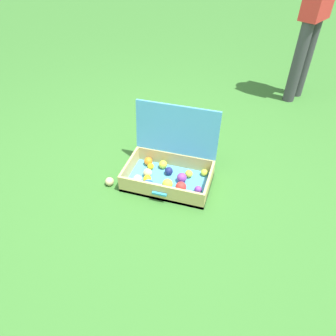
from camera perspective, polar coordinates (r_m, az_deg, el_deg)
ground_plane at (r=2.53m, az=-1.05°, el=-1.98°), size 16.00×16.00×0.00m
open_suitcase at (r=2.45m, az=0.27°, el=0.20°), size 0.66×0.49×0.55m
stray_ball_on_grass at (r=2.50m, az=-10.55°, el=-2.42°), size 0.07×0.07×0.07m
bystander_person at (r=3.63m, az=25.38°, el=24.96°), size 0.31×0.37×1.64m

